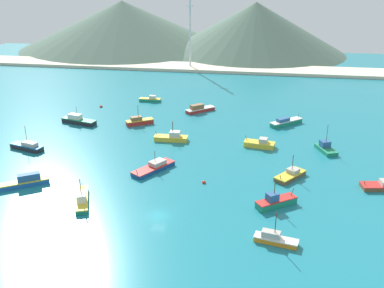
{
  "coord_description": "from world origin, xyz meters",
  "views": [
    {
      "loc": [
        17.3,
        -67.81,
        42.63
      ],
      "look_at": [
        0.82,
        33.37,
        0.76
      ],
      "focal_mm": 41.5,
      "sensor_mm": 36.0,
      "label": 1
    }
  ],
  "objects_px": {
    "fishing_boat_6": "(260,144)",
    "buoy_0": "(101,107)",
    "fishing_boat_4": "(27,147)",
    "fishing_boat_10": "(154,167)",
    "radio_tower": "(190,30)",
    "fishing_boat_8": "(291,175)",
    "fishing_boat_15": "(326,148)",
    "fishing_boat_14": "(275,239)",
    "fishing_boat_9": "(199,109)",
    "fishing_boat_7": "(78,120)",
    "fishing_boat_13": "(25,182)",
    "buoy_1": "(204,182)",
    "fishing_boat_12": "(82,199)",
    "fishing_boat_1": "(150,99)",
    "fishing_boat_5": "(139,121)",
    "fishing_boat_2": "(172,137)",
    "fishing_boat_11": "(286,122)",
    "fishing_boat_3": "(276,201)"
  },
  "relations": [
    {
      "from": "fishing_boat_1",
      "to": "fishing_boat_3",
      "type": "xyz_separation_m",
      "value": [
        40.31,
        -63.07,
        0.26
      ]
    },
    {
      "from": "fishing_boat_7",
      "to": "fishing_boat_13",
      "type": "xyz_separation_m",
      "value": [
        4.38,
        -38.32,
        -0.01
      ]
    },
    {
      "from": "fishing_boat_5",
      "to": "fishing_boat_6",
      "type": "xyz_separation_m",
      "value": [
        34.35,
        -11.36,
        -0.09
      ]
    },
    {
      "from": "fishing_boat_10",
      "to": "fishing_boat_13",
      "type": "distance_m",
      "value": 27.11
    },
    {
      "from": "fishing_boat_3",
      "to": "fishing_boat_9",
      "type": "xyz_separation_m",
      "value": [
        -22.62,
        54.66,
        -0.05
      ]
    },
    {
      "from": "fishing_boat_4",
      "to": "fishing_boat_6",
      "type": "distance_m",
      "value": 57.55
    },
    {
      "from": "fishing_boat_8",
      "to": "fishing_boat_14",
      "type": "height_order",
      "value": "fishing_boat_14"
    },
    {
      "from": "fishing_boat_8",
      "to": "fishing_boat_12",
      "type": "height_order",
      "value": "fishing_boat_12"
    },
    {
      "from": "fishing_boat_12",
      "to": "fishing_boat_14",
      "type": "xyz_separation_m",
      "value": [
        36.36,
        -7.47,
        -0.0
      ]
    },
    {
      "from": "fishing_boat_6",
      "to": "fishing_boat_14",
      "type": "height_order",
      "value": "fishing_boat_14"
    },
    {
      "from": "fishing_boat_14",
      "to": "radio_tower",
      "type": "distance_m",
      "value": 132.06
    },
    {
      "from": "fishing_boat_5",
      "to": "fishing_boat_14",
      "type": "xyz_separation_m",
      "value": [
        37.6,
        -52.54,
        -0.15
      ]
    },
    {
      "from": "fishing_boat_1",
      "to": "fishing_boat_12",
      "type": "height_order",
      "value": "fishing_boat_12"
    },
    {
      "from": "fishing_boat_2",
      "to": "fishing_boat_15",
      "type": "bearing_deg",
      "value": -1.32
    },
    {
      "from": "fishing_boat_10",
      "to": "buoy_0",
      "type": "relative_size",
      "value": 11.42
    },
    {
      "from": "fishing_boat_10",
      "to": "fishing_boat_15",
      "type": "bearing_deg",
      "value": 23.86
    },
    {
      "from": "fishing_boat_6",
      "to": "buoy_1",
      "type": "xyz_separation_m",
      "value": [
        -11.12,
        -21.85,
        -0.68
      ]
    },
    {
      "from": "fishing_boat_10",
      "to": "buoy_0",
      "type": "xyz_separation_m",
      "value": [
        -27.88,
        42.62,
        -0.52
      ]
    },
    {
      "from": "fishing_boat_12",
      "to": "buoy_1",
      "type": "relative_size",
      "value": 12.4
    },
    {
      "from": "buoy_1",
      "to": "radio_tower",
      "type": "height_order",
      "value": "radio_tower"
    },
    {
      "from": "fishing_boat_13",
      "to": "radio_tower",
      "type": "bearing_deg",
      "value": 82.26
    },
    {
      "from": "fishing_boat_13",
      "to": "fishing_boat_12",
      "type": "bearing_deg",
      "value": -18.04
    },
    {
      "from": "fishing_boat_6",
      "to": "buoy_1",
      "type": "distance_m",
      "value": 24.52
    },
    {
      "from": "fishing_boat_13",
      "to": "fishing_boat_10",
      "type": "bearing_deg",
      "value": 25.42
    },
    {
      "from": "fishing_boat_10",
      "to": "fishing_boat_13",
      "type": "bearing_deg",
      "value": -154.58
    },
    {
      "from": "fishing_boat_6",
      "to": "fishing_boat_12",
      "type": "xyz_separation_m",
      "value": [
        -33.11,
        -33.7,
        -0.05
      ]
    },
    {
      "from": "fishing_boat_9",
      "to": "buoy_0",
      "type": "xyz_separation_m",
      "value": [
        -31.69,
        -0.48,
        -0.72
      ]
    },
    {
      "from": "fishing_boat_6",
      "to": "fishing_boat_7",
      "type": "distance_m",
      "value": 52.6
    },
    {
      "from": "fishing_boat_2",
      "to": "fishing_boat_10",
      "type": "bearing_deg",
      "value": -90.84
    },
    {
      "from": "fishing_boat_14",
      "to": "fishing_boat_5",
      "type": "bearing_deg",
      "value": 125.59
    },
    {
      "from": "fishing_boat_6",
      "to": "fishing_boat_2",
      "type": "bearing_deg",
      "value": 178.35
    },
    {
      "from": "fishing_boat_4",
      "to": "buoy_1",
      "type": "relative_size",
      "value": 11.17
    },
    {
      "from": "fishing_boat_8",
      "to": "fishing_boat_9",
      "type": "bearing_deg",
      "value": 121.66
    },
    {
      "from": "fishing_boat_10",
      "to": "buoy_1",
      "type": "bearing_deg",
      "value": -20.64
    },
    {
      "from": "fishing_boat_6",
      "to": "fishing_boat_14",
      "type": "relative_size",
      "value": 1.07
    },
    {
      "from": "fishing_boat_5",
      "to": "fishing_boat_6",
      "type": "relative_size",
      "value": 0.98
    },
    {
      "from": "radio_tower",
      "to": "fishing_boat_8",
      "type": "bearing_deg",
      "value": -69.13
    },
    {
      "from": "fishing_boat_10",
      "to": "fishing_boat_4",
      "type": "bearing_deg",
      "value": 169.33
    },
    {
      "from": "fishing_boat_6",
      "to": "buoy_0",
      "type": "bearing_deg",
      "value": 153.6
    },
    {
      "from": "fishing_boat_5",
      "to": "radio_tower",
      "type": "bearing_deg",
      "value": 88.08
    },
    {
      "from": "fishing_boat_6",
      "to": "fishing_boat_11",
      "type": "distance_m",
      "value": 19.02
    },
    {
      "from": "fishing_boat_12",
      "to": "buoy_0",
      "type": "bearing_deg",
      "value": 106.7
    },
    {
      "from": "fishing_boat_4",
      "to": "fishing_boat_10",
      "type": "height_order",
      "value": "fishing_boat_4"
    },
    {
      "from": "fishing_boat_2",
      "to": "fishing_boat_5",
      "type": "height_order",
      "value": "fishing_boat_5"
    },
    {
      "from": "fishing_boat_1",
      "to": "buoy_1",
      "type": "relative_size",
      "value": 8.69
    },
    {
      "from": "fishing_boat_6",
      "to": "fishing_boat_15",
      "type": "relative_size",
      "value": 1.08
    },
    {
      "from": "fishing_boat_12",
      "to": "fishing_boat_13",
      "type": "height_order",
      "value": "fishing_boat_12"
    },
    {
      "from": "fishing_boat_10",
      "to": "fishing_boat_9",
      "type": "bearing_deg",
      "value": 84.95
    },
    {
      "from": "fishing_boat_14",
      "to": "buoy_0",
      "type": "relative_size",
      "value": 7.91
    },
    {
      "from": "fishing_boat_11",
      "to": "radio_tower",
      "type": "xyz_separation_m",
      "value": [
        -38.77,
        67.45,
        15.49
      ]
    }
  ]
}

